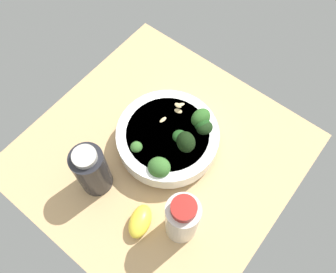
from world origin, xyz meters
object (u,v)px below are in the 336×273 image
lemon_wedge (140,221)px  bottle_short (182,219)px  bowl_of_broccoli (170,138)px  bottle_tall (92,170)px

lemon_wedge → bottle_short: 9.74cm
lemon_wedge → bottle_short: size_ratio=0.46×
lemon_wedge → bottle_short: bottle_short is taller
bottle_short → lemon_wedge: bearing=32.8°
bowl_of_broccoli → bottle_short: bearing=135.4°
bottle_tall → bottle_short: bottle_short is taller
bowl_of_broccoli → bottle_short: size_ratio=1.47×
bottle_tall → bottle_short: size_ratio=0.92×
lemon_wedge → bottle_tall: size_ratio=0.49×
lemon_wedge → bottle_tall: bearing=-4.5°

